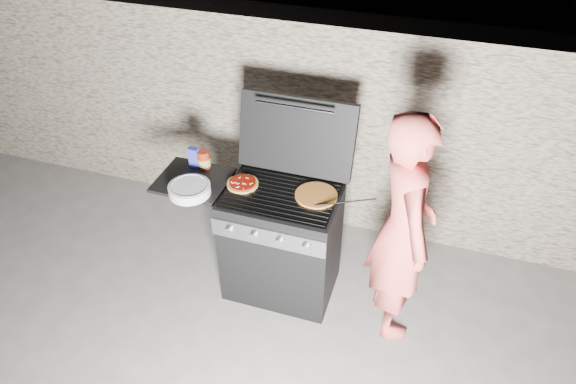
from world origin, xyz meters
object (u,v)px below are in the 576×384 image
(gas_grill, at_px, (250,236))
(sauce_jar, at_px, (204,159))
(person, at_px, (402,230))
(pizza_topped, at_px, (243,183))

(gas_grill, relative_size, sauce_jar, 9.59)
(gas_grill, bearing_deg, person, -2.39)
(gas_grill, relative_size, person, 0.78)
(sauce_jar, bearing_deg, pizza_topped, -19.69)
(gas_grill, distance_m, pizza_topped, 0.47)
(pizza_topped, bearing_deg, person, -3.85)
(gas_grill, xyz_separation_m, person, (1.09, -0.05, 0.41))
(person, bearing_deg, pizza_topped, 63.48)
(pizza_topped, distance_m, sauce_jar, 0.38)
(gas_grill, height_order, sauce_jar, sauce_jar)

